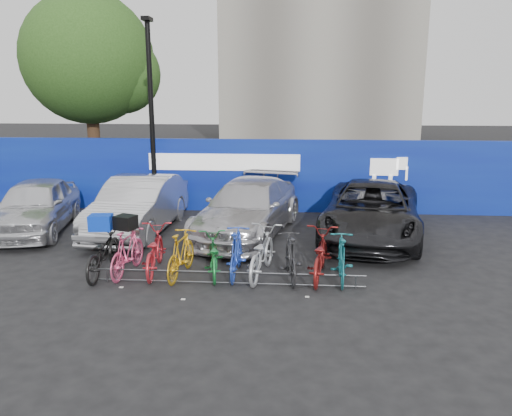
# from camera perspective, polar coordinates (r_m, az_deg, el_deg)

# --- Properties ---
(ground) EXTENTS (100.00, 100.00, 0.00)m
(ground) POSITION_cam_1_polar(r_m,az_deg,el_deg) (11.06, -2.66, -7.62)
(ground) COLOR black
(ground) RESTS_ON ground
(hoarding) EXTENTS (22.00, 0.18, 2.40)m
(hoarding) POSITION_cam_1_polar(r_m,az_deg,el_deg) (16.53, -0.17, 3.74)
(hoarding) COLOR navy
(hoarding) RESTS_ON ground
(tree) EXTENTS (5.40, 5.20, 7.80)m
(tree) POSITION_cam_1_polar(r_m,az_deg,el_deg) (21.88, -17.99, 15.60)
(tree) COLOR #382314
(tree) RESTS_ON ground
(lamppost) EXTENTS (0.25, 0.50, 6.11)m
(lamppost) POSITION_cam_1_polar(r_m,az_deg,el_deg) (16.30, -11.87, 10.64)
(lamppost) COLOR black
(lamppost) RESTS_ON ground
(bike_rack) EXTENTS (5.60, 0.03, 0.30)m
(bike_rack) POSITION_cam_1_polar(r_m,az_deg,el_deg) (10.44, -3.07, -7.95)
(bike_rack) COLOR #595B60
(bike_rack) RESTS_ON ground
(car_0) EXTENTS (2.59, 4.68, 1.51)m
(car_0) POSITION_cam_1_polar(r_m,az_deg,el_deg) (15.49, -23.90, 0.24)
(car_0) COLOR silver
(car_0) RESTS_ON ground
(car_1) EXTENTS (1.87, 4.82, 1.57)m
(car_1) POSITION_cam_1_polar(r_m,az_deg,el_deg) (14.44, -13.28, 0.27)
(car_1) COLOR #B9BABE
(car_1) RESTS_ON ground
(car_2) EXTENTS (3.20, 5.50, 1.50)m
(car_2) POSITION_cam_1_polar(r_m,az_deg,el_deg) (13.91, -0.90, 0.01)
(car_2) COLOR #BDBBC1
(car_2) RESTS_ON ground
(car_3) EXTENTS (3.46, 5.80, 1.51)m
(car_3) POSITION_cam_1_polar(r_m,az_deg,el_deg) (13.92, 13.07, -0.31)
(car_3) COLOR black
(car_3) RESTS_ON ground
(bike_0) EXTENTS (0.68, 1.93, 1.01)m
(bike_0) POSITION_cam_1_polar(r_m,az_deg,el_deg) (11.40, -17.07, -4.86)
(bike_0) COLOR black
(bike_0) RESTS_ON ground
(bike_1) EXTENTS (0.64, 1.75, 1.03)m
(bike_1) POSITION_cam_1_polar(r_m,az_deg,el_deg) (11.27, -14.49, -4.86)
(bike_1) COLOR #EB4E7F
(bike_1) RESTS_ON ground
(bike_2) EXTENTS (0.88, 2.00, 1.02)m
(bike_2) POSITION_cam_1_polar(r_m,az_deg,el_deg) (11.25, -11.58, -4.78)
(bike_2) COLOR red
(bike_2) RESTS_ON ground
(bike_3) EXTENTS (0.67, 1.74, 1.02)m
(bike_3) POSITION_cam_1_polar(r_m,az_deg,el_deg) (10.90, -8.57, -5.23)
(bike_3) COLOR orange
(bike_3) RESTS_ON ground
(bike_4) EXTENTS (0.89, 1.78, 0.89)m
(bike_4) POSITION_cam_1_polar(r_m,az_deg,el_deg) (10.92, -4.95, -5.44)
(bike_4) COLOR #187A32
(bike_4) RESTS_ON ground
(bike_5) EXTENTS (0.53, 1.75, 1.05)m
(bike_5) POSITION_cam_1_polar(r_m,az_deg,el_deg) (10.83, -2.26, -5.12)
(bike_5) COLOR blue
(bike_5) RESTS_ON ground
(bike_6) EXTENTS (1.02, 2.08, 1.05)m
(bike_6) POSITION_cam_1_polar(r_m,az_deg,el_deg) (10.81, 0.60, -5.15)
(bike_6) COLOR #B2B6BA
(bike_6) RESTS_ON ground
(bike_7) EXTENTS (0.66, 1.70, 0.99)m
(bike_7) POSITION_cam_1_polar(r_m,az_deg,el_deg) (10.65, 3.97, -5.62)
(bike_7) COLOR #2A2A2D
(bike_7) RESTS_ON ground
(bike_8) EXTENTS (0.96, 2.04, 1.03)m
(bike_8) POSITION_cam_1_polar(r_m,az_deg,el_deg) (10.78, 7.27, -5.36)
(bike_8) COLOR maroon
(bike_8) RESTS_ON ground
(bike_9) EXTENTS (0.54, 1.68, 1.00)m
(bike_9) POSITION_cam_1_polar(r_m,az_deg,el_deg) (10.70, 9.75, -5.69)
(bike_9) COLOR #197078
(bike_9) RESTS_ON ground
(cargo_crate) EXTENTS (0.50, 0.40, 0.33)m
(cargo_crate) POSITION_cam_1_polar(r_m,az_deg,el_deg) (11.22, -17.31, -1.58)
(cargo_crate) COLOR #0830BE
(cargo_crate) RESTS_ON bike_0
(cargo_topcase) EXTENTS (0.50, 0.47, 0.30)m
(cargo_topcase) POSITION_cam_1_polar(r_m,az_deg,el_deg) (11.09, -14.68, -1.60)
(cargo_topcase) COLOR black
(cargo_topcase) RESTS_ON bike_1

